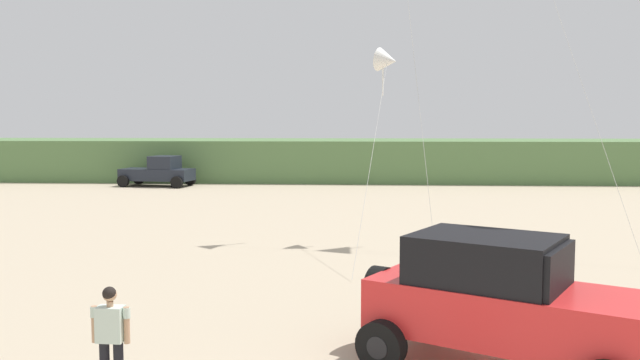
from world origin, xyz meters
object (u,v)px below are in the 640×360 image
distant_pickup (159,172)px  kite_purple_stunt (387,61)px  jeep (501,300)px  person_watching (111,334)px

distant_pickup → kite_purple_stunt: kite_purple_stunt is taller
distant_pickup → jeep: bearing=-63.9°
distant_pickup → person_watching: bearing=-74.2°
jeep → kite_purple_stunt: kite_purple_stunt is taller
jeep → distant_pickup: jeep is taller
jeep → kite_purple_stunt: 13.06m
distant_pickup → kite_purple_stunt: size_ratio=0.72×
person_watching → distant_pickup: bearing=105.8°
person_watching → distant_pickup: distant_pickup is taller
person_watching → distant_pickup: 33.86m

